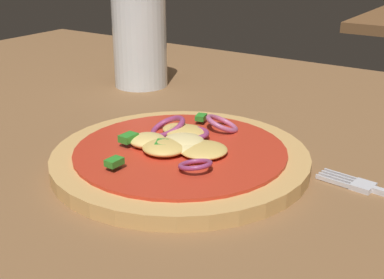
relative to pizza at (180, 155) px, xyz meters
name	(u,v)px	position (x,y,z in m)	size (l,w,h in m)	color
dining_table	(242,181)	(0.05, 0.03, -0.02)	(1.48, 0.92, 0.03)	brown
pizza	(180,155)	(0.00, 0.00, 0.00)	(0.25, 0.25, 0.03)	tan
beer_glass	(140,47)	(-0.21, 0.20, 0.05)	(0.08, 0.08, 0.13)	silver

